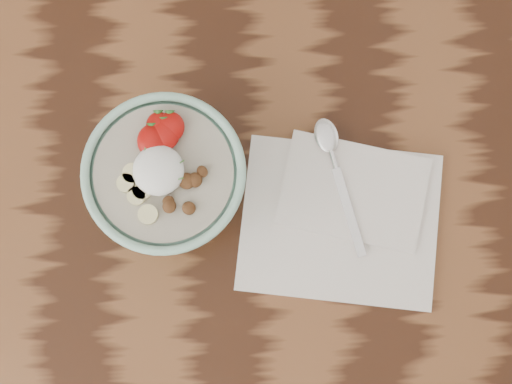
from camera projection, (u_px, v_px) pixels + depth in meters
table at (223, 154)px, 111.83cm from camera, size 160.00×90.00×75.00cm
breakfast_bowl at (167, 177)px, 94.54cm from camera, size 21.14×21.14×14.45cm
napkin at (342, 216)px, 100.38cm from camera, size 30.54×26.50×1.69cm
spoon at (332, 154)px, 100.19cm from camera, size 6.85×20.24×1.06cm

